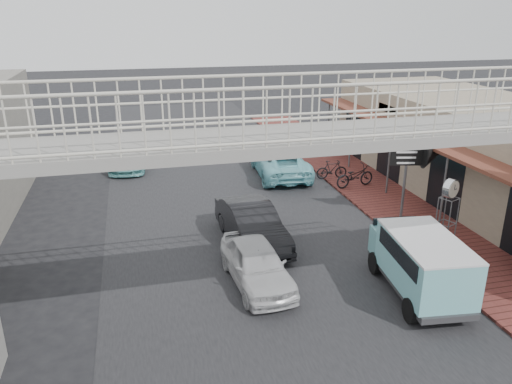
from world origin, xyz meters
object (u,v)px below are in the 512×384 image
arrow_sign (429,154)px  angkot_van (422,258)px  motorcycle_near (355,176)px  angkot_far (130,155)px  white_hatchback (257,264)px  angkot_curb (280,162)px  motorcycle_far (332,170)px  street_clock (450,192)px  dark_sedan (252,224)px

arrow_sign → angkot_van: bearing=-108.9°
motorcycle_near → angkot_van: bearing=156.3°
angkot_far → white_hatchback: bearing=-68.1°
white_hatchback → angkot_curb: size_ratio=0.75×
arrow_sign → angkot_curb: bearing=132.3°
motorcycle_near → angkot_far: bearing=48.4°
angkot_curb → motorcycle_near: 3.85m
white_hatchback → angkot_van: (4.29, -1.76, 0.53)m
angkot_curb → motorcycle_far: size_ratio=3.38×
street_clock → motorcycle_near: bearing=66.1°
angkot_far → angkot_van: 16.75m
dark_sedan → motorcycle_far: size_ratio=2.91×
dark_sedan → motorcycle_near: 7.35m
white_hatchback → angkot_van: angkot_van is taller
motorcycle_far → arrow_sign: (1.54, -5.34, 2.10)m
motorcycle_near → arrow_sign: arrow_sign is taller
angkot_far → angkot_van: (7.79, -14.82, 0.54)m
dark_sedan → street_clock: street_clock is taller
angkot_van → street_clock: (2.11, 2.01, 1.05)m
angkot_van → motorcycle_near: (2.08, 8.84, -0.57)m
white_hatchback → dark_sedan: 2.71m
motorcycle_far → angkot_van: bearing=176.3°
motorcycle_far → angkot_curb: bearing=62.5°
angkot_far → arrow_sign: (10.84, -9.99, 2.01)m
motorcycle_far → motorcycle_near: bearing=-151.9°
dark_sedan → street_clock: bearing=-27.7°
motorcycle_far → arrow_sign: arrow_sign is taller
angkot_far → motorcycle_far: size_ratio=2.94×
angkot_far → motorcycle_far: 10.40m
dark_sedan → motorcycle_far: bearing=41.8°
angkot_van → angkot_far: bearing=124.2°
motorcycle_near → arrow_sign: (0.97, -4.00, 2.04)m
angkot_van → motorcycle_near: 9.10m
motorcycle_far → street_clock: street_clock is taller
arrow_sign → white_hatchback: bearing=-144.0°
angkot_curb → street_clock: street_clock is taller
white_hatchback → street_clock: 6.60m
dark_sedan → street_clock: 6.55m
white_hatchback → arrow_sign: 8.21m
angkot_van → motorcycle_near: bearing=83.2°
white_hatchback → angkot_van: bearing=-26.1°
dark_sedan → angkot_far: (-4.00, 10.40, -0.08)m
white_hatchback → angkot_far: bearing=101.2°
angkot_curb → angkot_van: angkot_van is taller
dark_sedan → motorcycle_near: size_ratio=2.25×
white_hatchback → angkot_far: size_ratio=0.86×
white_hatchback → arrow_sign: bearing=18.9°
motorcycle_far → white_hatchback: bearing=150.2°
angkot_curb → street_clock: size_ratio=1.96×
dark_sedan → arrow_sign: bearing=-2.1°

